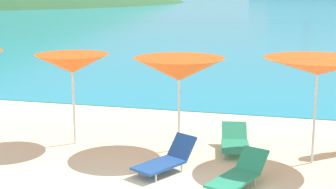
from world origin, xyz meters
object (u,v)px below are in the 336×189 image
Objects in this scene: lounge_chair_1 at (235,141)px; umbrella_2 at (179,69)px; umbrella_3 at (318,67)px; lounge_chair_0 at (167,159)px; lounge_chair_4 at (239,174)px; umbrella_1 at (72,64)px.

umbrella_2 is at bearing 178.39° from lounge_chair_1.
umbrella_3 is 2.59m from lounge_chair_1.
umbrella_2 is at bearing 177.02° from umbrella_3.
lounge_chair_0 is 1.63m from lounge_chair_4.
umbrella_2 is (2.59, 0.17, -0.06)m from umbrella_1.
umbrella_2 is 1.42× the size of lounge_chair_0.
lounge_chair_0 is (2.69, -1.32, -1.71)m from umbrella_1.
lounge_chair_1 is 2.18m from lounge_chair_4.
umbrella_2 is 3.06m from umbrella_3.
lounge_chair_0 is 0.99× the size of lounge_chair_1.
umbrella_3 is 2.94m from lounge_chair_4.
umbrella_3 reaches higher than umbrella_1.
umbrella_2 is 2.23m from lounge_chair_0.
umbrella_3 is 1.52× the size of lounge_chair_1.
lounge_chair_1 is at bearing 120.67° from lounge_chair_4.
umbrella_1 is at bearing -179.86° from umbrella_3.
lounge_chair_4 is (-1.39, -1.80, -1.87)m from umbrella_3.
lounge_chair_4 is (1.56, -0.46, -0.01)m from lounge_chair_0.
umbrella_3 is at bearing 52.36° from lounge_chair_0.
lounge_chair_0 reaches higher than lounge_chair_4.
umbrella_1 is 4.28m from lounge_chair_1.
umbrella_3 reaches higher than lounge_chair_0.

